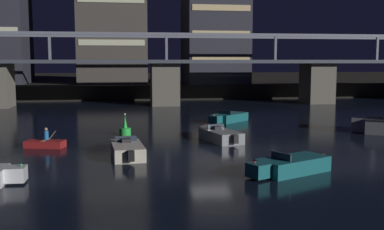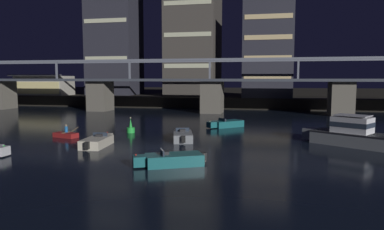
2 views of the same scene
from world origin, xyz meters
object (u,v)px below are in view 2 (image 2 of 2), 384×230
at_px(speedboat_mid_left, 183,136).
at_px(speedboat_mid_right, 171,160).
at_px(river_bridge, 212,90).
at_px(tower_west_low, 114,5).
at_px(dinghy_with_paddler, 66,135).
at_px(waterfront_pavilion, 44,85).
at_px(speedboat_near_right, 98,142).
at_px(tower_central, 268,49).
at_px(speedboat_near_center, 226,124).
at_px(cabin_cruiser_near_left, 355,134).
at_px(tower_west_tall, 194,23).
at_px(channel_buoy, 131,129).

distance_m(speedboat_mid_left, speedboat_mid_right, 10.34).
height_order(river_bridge, tower_west_low, tower_west_low).
bearing_deg(dinghy_with_paddler, waterfront_pavilion, 126.32).
bearing_deg(speedboat_near_right, tower_west_low, 112.23).
bearing_deg(tower_central, speedboat_near_center, -98.60).
bearing_deg(speedboat_near_right, cabin_cruiser_near_left, 12.25).
height_order(tower_west_low, dinghy_with_paddler, tower_west_low).
bearing_deg(cabin_cruiser_near_left, speedboat_near_center, 141.52).
height_order(tower_west_tall, speedboat_near_center, tower_west_tall).
bearing_deg(waterfront_pavilion, speedboat_mid_right, -48.93).
bearing_deg(river_bridge, tower_west_tall, 111.20).
height_order(cabin_cruiser_near_left, speedboat_mid_right, cabin_cruiser_near_left).
xyz_separation_m(cabin_cruiser_near_left, speedboat_near_center, (-12.77, 10.15, -0.64)).
height_order(tower_west_tall, speedboat_mid_right, tower_west_tall).
bearing_deg(river_bridge, speedboat_mid_left, -87.02).
distance_m(tower_west_tall, speedboat_mid_right, 60.83).
bearing_deg(tower_central, waterfront_pavilion, -178.08).
height_order(tower_west_tall, speedboat_near_right, tower_west_tall).
bearing_deg(dinghy_with_paddler, speedboat_near_right, -34.70).
bearing_deg(dinghy_with_paddler, tower_west_low, 108.11).
xyz_separation_m(speedboat_mid_right, dinghy_with_paddler, (-13.81, 9.38, -0.14)).
relative_size(tower_west_low, speedboat_near_right, 8.11).
bearing_deg(speedboat_near_center, speedboat_mid_left, -106.35).
height_order(tower_central, speedboat_near_center, tower_central).
xyz_separation_m(speedboat_mid_left, dinghy_with_paddler, (-12.21, -0.84, -0.14)).
xyz_separation_m(tower_west_low, speedboat_mid_right, (29.53, -57.42, -22.84)).
bearing_deg(channel_buoy, cabin_cruiser_near_left, -8.16).
relative_size(tower_central, waterfront_pavilion, 1.61).
bearing_deg(cabin_cruiser_near_left, speedboat_mid_right, -143.58).
relative_size(river_bridge, speedboat_near_center, 20.54).
relative_size(waterfront_pavilion, dinghy_with_paddler, 4.43).
relative_size(waterfront_pavilion, speedboat_near_center, 2.79).
relative_size(waterfront_pavilion, speedboat_mid_right, 2.50).
xyz_separation_m(tower_west_low, cabin_cruiser_near_left, (43.75, -46.92, -22.21)).
relative_size(tower_west_tall, speedboat_near_center, 7.42).
relative_size(tower_central, dinghy_with_paddler, 7.15).
bearing_deg(waterfront_pavilion, river_bridge, -16.15).
bearing_deg(tower_west_low, dinghy_with_paddler, -71.89).
distance_m(tower_west_tall, speedboat_near_right, 54.69).
height_order(tower_west_low, speedboat_mid_right, tower_west_low).
xyz_separation_m(tower_central, speedboat_mid_left, (-7.87, -42.26, -11.63)).
relative_size(river_bridge, speedboat_mid_left, 17.60).
relative_size(river_bridge, speedboat_near_right, 17.45).
height_order(speedboat_near_right, dinghy_with_paddler, dinghy_with_paddler).
distance_m(river_bridge, tower_west_tall, 24.38).
distance_m(tower_west_tall, waterfront_pavilion, 37.40).
height_order(tower_west_tall, waterfront_pavilion, tower_west_tall).
distance_m(river_bridge, dinghy_with_paddler, 31.60).
bearing_deg(speedboat_near_center, speedboat_mid_right, -94.03).
bearing_deg(cabin_cruiser_near_left, channel_buoy, 171.84).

